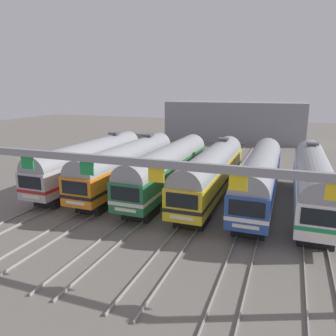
{
  "coord_description": "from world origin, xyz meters",
  "views": [
    {
      "loc": [
        8.63,
        -29.2,
        10.11
      ],
      "look_at": [
        -1.63,
        -1.45,
        2.96
      ],
      "focal_mm": 35.31,
      "sensor_mm": 36.0,
      "label": 1
    }
  ],
  "objects_px": {
    "commuter_train_stainless": "(92,160)",
    "catenary_gantry": "(120,176)",
    "commuter_train_green": "(168,167)",
    "commuter_train_yellow": "(212,171)",
    "commuter_train_orange": "(128,164)",
    "commuter_train_white": "(313,179)",
    "commuter_train_blue": "(260,175)"
  },
  "relations": [
    {
      "from": "commuter_train_green",
      "to": "commuter_train_yellow",
      "type": "distance_m",
      "value": 4.32
    },
    {
      "from": "commuter_train_green",
      "to": "catenary_gantry",
      "type": "distance_m",
      "value": 13.93
    },
    {
      "from": "commuter_train_yellow",
      "to": "catenary_gantry",
      "type": "bearing_deg",
      "value": -99.08
    },
    {
      "from": "commuter_train_orange",
      "to": "catenary_gantry",
      "type": "bearing_deg",
      "value": -64.37
    },
    {
      "from": "catenary_gantry",
      "to": "commuter_train_green",
      "type": "bearing_deg",
      "value": 99.09
    },
    {
      "from": "commuter_train_blue",
      "to": "commuter_train_yellow",
      "type": "bearing_deg",
      "value": 179.94
    },
    {
      "from": "commuter_train_blue",
      "to": "catenary_gantry",
      "type": "bearing_deg",
      "value": -115.63
    },
    {
      "from": "commuter_train_white",
      "to": "commuter_train_yellow",
      "type": "bearing_deg",
      "value": 180.0
    },
    {
      "from": "commuter_train_stainless",
      "to": "commuter_train_white",
      "type": "bearing_deg",
      "value": 0.0
    },
    {
      "from": "commuter_train_white",
      "to": "catenary_gantry",
      "type": "distance_m",
      "value": 17.49
    },
    {
      "from": "commuter_train_green",
      "to": "catenary_gantry",
      "type": "relative_size",
      "value": 0.67
    },
    {
      "from": "commuter_train_green",
      "to": "commuter_train_orange",
      "type": "bearing_deg",
      "value": 179.94
    },
    {
      "from": "commuter_train_orange",
      "to": "commuter_train_white",
      "type": "relative_size",
      "value": 1.0
    },
    {
      "from": "commuter_train_yellow",
      "to": "catenary_gantry",
      "type": "height_order",
      "value": "catenary_gantry"
    },
    {
      "from": "commuter_train_green",
      "to": "commuter_train_blue",
      "type": "distance_m",
      "value": 8.63
    },
    {
      "from": "commuter_train_orange",
      "to": "commuter_train_green",
      "type": "distance_m",
      "value": 4.32
    },
    {
      "from": "commuter_train_stainless",
      "to": "commuter_train_yellow",
      "type": "relative_size",
      "value": 1.0
    },
    {
      "from": "catenary_gantry",
      "to": "commuter_train_orange",
      "type": "bearing_deg",
      "value": 115.63
    },
    {
      "from": "commuter_train_stainless",
      "to": "commuter_train_orange",
      "type": "height_order",
      "value": "same"
    },
    {
      "from": "commuter_train_stainless",
      "to": "commuter_train_green",
      "type": "height_order",
      "value": "commuter_train_stainless"
    },
    {
      "from": "commuter_train_blue",
      "to": "commuter_train_white",
      "type": "relative_size",
      "value": 1.0
    },
    {
      "from": "commuter_train_stainless",
      "to": "commuter_train_orange",
      "type": "distance_m",
      "value": 4.32
    },
    {
      "from": "commuter_train_orange",
      "to": "commuter_train_white",
      "type": "distance_m",
      "value": 17.27
    },
    {
      "from": "commuter_train_green",
      "to": "commuter_train_white",
      "type": "xyz_separation_m",
      "value": [
        12.95,
        0.0,
        0.0
      ]
    },
    {
      "from": "commuter_train_green",
      "to": "commuter_train_yellow",
      "type": "xyz_separation_m",
      "value": [
        4.32,
        0.0,
        0.0
      ]
    },
    {
      "from": "commuter_train_blue",
      "to": "catenary_gantry",
      "type": "xyz_separation_m",
      "value": [
        -6.48,
        -13.49,
        2.69
      ]
    },
    {
      "from": "commuter_train_blue",
      "to": "catenary_gantry",
      "type": "relative_size",
      "value": 0.67
    },
    {
      "from": "commuter_train_stainless",
      "to": "catenary_gantry",
      "type": "bearing_deg",
      "value": -51.36
    },
    {
      "from": "commuter_train_blue",
      "to": "commuter_train_stainless",
      "type": "bearing_deg",
      "value": 179.99
    },
    {
      "from": "commuter_train_orange",
      "to": "commuter_train_yellow",
      "type": "height_order",
      "value": "same"
    },
    {
      "from": "commuter_train_yellow",
      "to": "commuter_train_white",
      "type": "relative_size",
      "value": 1.0
    },
    {
      "from": "commuter_train_stainless",
      "to": "commuter_train_yellow",
      "type": "bearing_deg",
      "value": 0.0
    }
  ]
}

